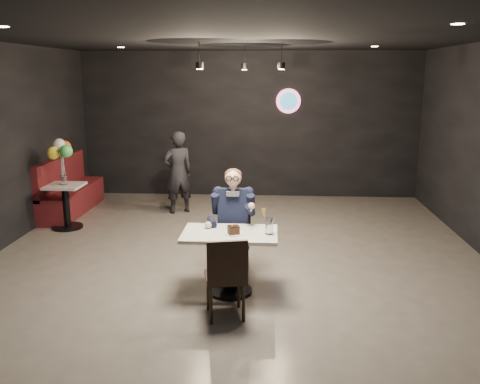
# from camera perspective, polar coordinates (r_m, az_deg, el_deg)

# --- Properties ---
(floor) EXTENTS (9.00, 9.00, 0.00)m
(floor) POSITION_cam_1_polar(r_m,az_deg,el_deg) (6.63, -0.80, -9.43)
(floor) COLOR slate
(floor) RESTS_ON ground
(wall_sign) EXTENTS (0.50, 0.06, 0.50)m
(wall_sign) POSITION_cam_1_polar(r_m,az_deg,el_deg) (10.59, 5.46, 10.14)
(wall_sign) COLOR pink
(wall_sign) RESTS_ON floor
(pendant_lights) EXTENTS (1.40, 1.20, 0.36)m
(pendant_lights) POSITION_cam_1_polar(r_m,az_deg,el_deg) (8.12, 0.26, 15.51)
(pendant_lights) COLOR black
(pendant_lights) RESTS_ON floor
(main_table) EXTENTS (1.10, 0.70, 0.75)m
(main_table) POSITION_cam_1_polar(r_m,az_deg,el_deg) (6.03, -1.14, -7.94)
(main_table) COLOR silver
(main_table) RESTS_ON floor
(chair_far) EXTENTS (0.42, 0.46, 0.92)m
(chair_far) POSITION_cam_1_polar(r_m,az_deg,el_deg) (6.51, -0.74, -5.51)
(chair_far) COLOR black
(chair_far) RESTS_ON floor
(chair_near) EXTENTS (0.51, 0.54, 0.92)m
(chair_near) POSITION_cam_1_polar(r_m,az_deg,el_deg) (5.45, -1.67, -9.35)
(chair_near) COLOR black
(chair_near) RESTS_ON floor
(seated_man) EXTENTS (0.60, 0.80, 1.44)m
(seated_man) POSITION_cam_1_polar(r_m,az_deg,el_deg) (6.44, -0.74, -3.31)
(seated_man) COLOR black
(seated_man) RESTS_ON floor
(dessert_plate) EXTENTS (0.23, 0.23, 0.01)m
(dessert_plate) POSITION_cam_1_polar(r_m,az_deg,el_deg) (5.84, -0.63, -4.67)
(dessert_plate) COLOR white
(dessert_plate) RESTS_ON main_table
(cake_slice) EXTENTS (0.15, 0.14, 0.09)m
(cake_slice) POSITION_cam_1_polar(r_m,az_deg,el_deg) (5.80, -0.73, -4.30)
(cake_slice) COLOR black
(cake_slice) RESTS_ON dessert_plate
(mint_leaf) EXTENTS (0.07, 0.04, 0.01)m
(mint_leaf) POSITION_cam_1_polar(r_m,az_deg,el_deg) (5.77, -0.52, -3.99)
(mint_leaf) COLOR #2E8C30
(mint_leaf) RESTS_ON cake_slice
(sundae_glass) EXTENTS (0.09, 0.09, 0.20)m
(sundae_glass) POSITION_cam_1_polar(r_m,az_deg,el_deg) (5.82, 3.29, -3.79)
(sundae_glass) COLOR silver
(sundae_glass) RESTS_ON main_table
(wafer_cone) EXTENTS (0.08, 0.08, 0.13)m
(wafer_cone) POSITION_cam_1_polar(r_m,az_deg,el_deg) (5.76, 2.77, -2.46)
(wafer_cone) COLOR tan
(wafer_cone) RESTS_ON sundae_glass
(booth_bench) EXTENTS (0.52, 2.08, 1.04)m
(booth_bench) POSITION_cam_1_polar(r_m,az_deg,el_deg) (9.97, -18.42, 0.74)
(booth_bench) COLOR #4A1019
(booth_bench) RESTS_ON floor
(side_table) EXTENTS (0.57, 0.57, 0.71)m
(side_table) POSITION_cam_1_polar(r_m,az_deg,el_deg) (8.99, -18.91, -1.66)
(side_table) COLOR silver
(side_table) RESTS_ON floor
(balloon_vase) EXTENTS (0.10, 0.10, 0.16)m
(balloon_vase) POSITION_cam_1_polar(r_m,az_deg,el_deg) (8.89, -19.13, 1.28)
(balloon_vase) COLOR silver
(balloon_vase) RESTS_ON side_table
(balloon_bunch) EXTENTS (0.38, 0.38, 0.63)m
(balloon_bunch) POSITION_cam_1_polar(r_m,az_deg,el_deg) (8.82, -19.32, 3.75)
(balloon_bunch) COLOR yellow
(balloon_bunch) RESTS_ON balloon_vase
(passerby) EXTENTS (0.66, 0.58, 1.53)m
(passerby) POSITION_cam_1_polar(r_m,az_deg,el_deg) (9.46, -6.97, 2.19)
(passerby) COLOR black
(passerby) RESTS_ON floor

